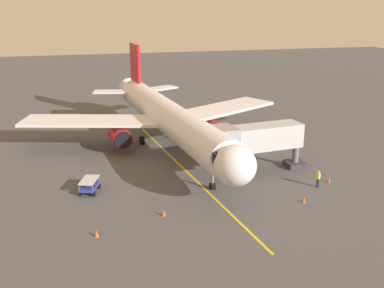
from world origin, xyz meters
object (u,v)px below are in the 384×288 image
at_px(airplane, 168,117).
at_px(ground_crew_marshaller, 318,179).
at_px(safety_cone_nose_left, 97,234).
at_px(baggage_cart_near_nose, 89,185).
at_px(jet_bridge, 251,140).
at_px(safety_cone_wing_port, 329,179).
at_px(safety_cone_wing_starboard, 164,213).
at_px(safety_cone_nose_right, 304,200).

height_order(airplane, ground_crew_marshaller, airplane).
bearing_deg(safety_cone_nose_left, baggage_cart_near_nose, -89.20).
relative_size(jet_bridge, safety_cone_wing_port, 20.93).
bearing_deg(ground_crew_marshaller, safety_cone_wing_starboard, 8.21).
bearing_deg(airplane, ground_crew_marshaller, 126.46).
distance_m(safety_cone_nose_left, safety_cone_nose_right, 18.61).
distance_m(jet_bridge, safety_cone_nose_left, 19.42).
xyz_separation_m(airplane, safety_cone_nose_right, (-8.66, 18.67, -3.73)).
bearing_deg(safety_cone_wing_starboard, safety_cone_nose_left, 20.88).
relative_size(jet_bridge, baggage_cart_near_nose, 3.96).
distance_m(baggage_cart_near_nose, safety_cone_nose_right, 20.08).
xyz_separation_m(airplane, baggage_cart_near_nose, (10.01, 11.29, -3.35)).
bearing_deg(safety_cone_wing_starboard, baggage_cart_near_nose, -49.23).
bearing_deg(airplane, jet_bridge, 121.83).
relative_size(baggage_cart_near_nose, safety_cone_wing_port, 5.29).
xyz_separation_m(safety_cone_wing_port, safety_cone_wing_starboard, (17.64, 3.23, 0.00)).
height_order(safety_cone_nose_left, safety_cone_wing_port, same).
distance_m(jet_bridge, ground_crew_marshaller, 7.83).
bearing_deg(airplane, safety_cone_wing_port, 132.24).
height_order(jet_bridge, safety_cone_wing_starboard, jet_bridge).
relative_size(ground_crew_marshaller, safety_cone_nose_left, 3.11).
xyz_separation_m(baggage_cart_near_nose, safety_cone_wing_port, (-23.51, 3.58, -0.38)).
distance_m(baggage_cart_near_nose, safety_cone_nose_left, 9.00).
bearing_deg(jet_bridge, safety_cone_wing_starboard, 34.89).
height_order(baggage_cart_near_nose, safety_cone_nose_left, baggage_cart_near_nose).
distance_m(jet_bridge, safety_cone_wing_starboard, 13.54).
bearing_deg(safety_cone_wing_port, safety_cone_nose_right, 38.14).
height_order(ground_crew_marshaller, baggage_cart_near_nose, ground_crew_marshaller).
xyz_separation_m(ground_crew_marshaller, safety_cone_wing_port, (-1.82, -0.95, -0.61)).
relative_size(airplane, safety_cone_wing_port, 73.35).
bearing_deg(jet_bridge, baggage_cart_near_nose, 2.34).
bearing_deg(safety_cone_wing_port, safety_cone_nose_left, 13.05).
relative_size(baggage_cart_near_nose, safety_cone_nose_right, 5.29).
height_order(safety_cone_nose_left, safety_cone_wing_starboard, same).
xyz_separation_m(airplane, safety_cone_wing_starboard, (4.14, 18.10, -3.73)).
xyz_separation_m(safety_cone_nose_left, safety_cone_nose_right, (-18.54, -1.61, 0.00)).
bearing_deg(safety_cone_wing_port, airplane, -47.76).
xyz_separation_m(airplane, ground_crew_marshaller, (-11.68, 15.81, -3.12)).
height_order(safety_cone_wing_port, safety_cone_wing_starboard, same).
height_order(jet_bridge, safety_cone_wing_port, jet_bridge).
height_order(baggage_cart_near_nose, safety_cone_wing_starboard, baggage_cart_near_nose).
bearing_deg(safety_cone_nose_left, safety_cone_nose_right, -175.02).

